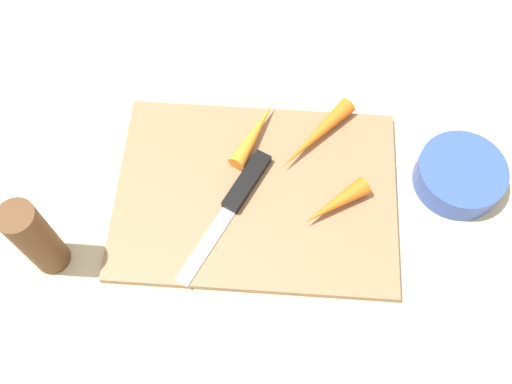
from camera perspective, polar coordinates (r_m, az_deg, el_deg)
The scene contains 8 objects.
ground_plane at distance 0.75m, azimuth -0.00°, elevation -0.41°, with size 1.40×1.40×0.00m, color #C6B793.
cutting_board at distance 0.75m, azimuth -0.00°, elevation -0.20°, with size 0.36×0.26×0.01m, color #99704C.
knife at distance 0.74m, azimuth -1.43°, elevation 0.24°, with size 0.11×0.19×0.01m.
carrot_medium at distance 0.77m, azimuth -0.15°, elevation 5.82°, with size 0.02×0.02×0.11m, color orange.
carrot_shortest at distance 0.73m, azimuth 7.86°, elevation -1.15°, with size 0.02×0.02×0.09m, color orange.
carrot_longest at distance 0.77m, azimuth 5.97°, elevation 5.61°, with size 0.02×0.02×0.13m, color orange.
small_bowl at distance 0.79m, azimuth 19.50°, elevation 1.57°, with size 0.11×0.11×0.04m, color #3351B2.
pepper_grinder at distance 0.70m, azimuth -20.96°, elevation -4.35°, with size 0.04×0.04×0.13m, color brown.
Camera 1 is at (-0.02, 0.33, 0.68)m, focal length 40.41 mm.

